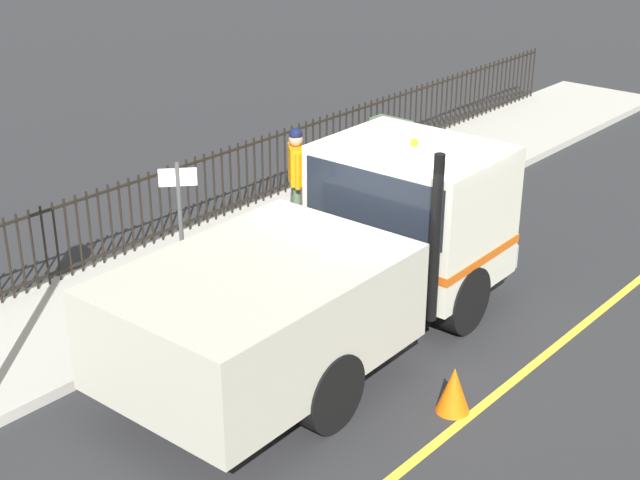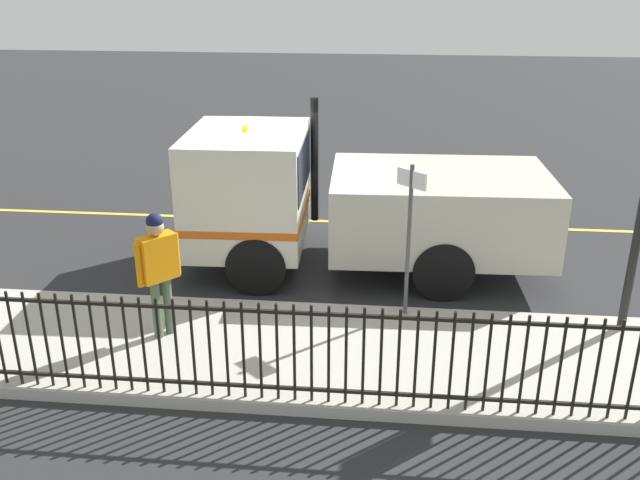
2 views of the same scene
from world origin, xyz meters
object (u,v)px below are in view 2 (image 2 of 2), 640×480
traffic_cone (368,213)px  work_truck (334,196)px  street_sign (409,223)px  worker_standing (158,262)px

traffic_cone → work_truck: bearing=-14.3°
work_truck → street_sign: work_truck is taller
worker_standing → street_sign: bearing=-32.4°
street_sign → work_truck: bearing=-147.6°
worker_standing → street_sign: 3.47m
work_truck → worker_standing: bearing=141.6°
work_truck → worker_standing: size_ratio=3.49×
worker_standing → work_truck: bearing=5.0°
worker_standing → traffic_cone: size_ratio=3.05×
worker_standing → street_sign: street_sign is taller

